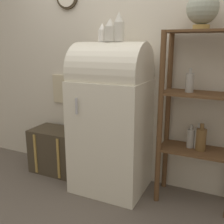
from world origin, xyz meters
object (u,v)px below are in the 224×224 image
Objects in this scene: vase_center at (111,31)px; vase_right at (119,28)px; refrigerator at (111,117)px; globe at (203,9)px; suitcase_trunk at (57,150)px; vase_left at (102,33)px.

vase_right is (0.08, 0.02, 0.03)m from vase_center.
globe is at bearing 6.89° from refrigerator.
vase_right is at bearing -172.73° from globe.
suitcase_trunk is at bearing -178.95° from globe.
globe is at bearing 7.27° from vase_right.
refrigerator is at bearing 0.27° from vase_left.
suitcase_trunk is 1.61m from vase_right.
globe is 0.73m from vase_right.
vase_center is 0.79× the size of vase_right.
vase_left is (-0.88, -0.10, -0.18)m from globe.
vase_center is at bearing -6.82° from vase_left.
vase_left reaches higher than refrigerator.
suitcase_trunk is at bearing 174.00° from vase_center.
vase_left reaches higher than suitcase_trunk.
suitcase_trunk is at bearing 174.85° from refrigerator.
refrigerator is at bearing -176.48° from vase_right.
vase_right is at bearing -4.31° from suitcase_trunk.
vase_right is (0.17, 0.01, 0.04)m from vase_left.
refrigerator is 8.95× the size of vase_left.
vase_left is at bearing 173.18° from vase_center.
vase_left is at bearing -173.78° from globe.
refrigerator is 7.26× the size of vase_center.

